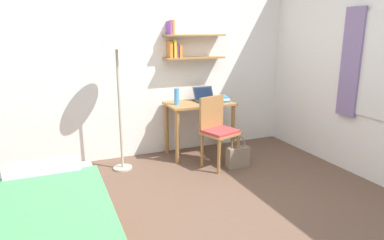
% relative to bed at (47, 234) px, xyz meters
% --- Properties ---
extents(ground_plane, '(5.28, 5.28, 0.00)m').
position_rel_bed_xyz_m(ground_plane, '(1.53, 0.06, -0.24)').
color(ground_plane, brown).
extents(wall_back, '(4.40, 0.27, 2.60)m').
position_rel_bed_xyz_m(wall_back, '(1.53, 2.08, 1.07)').
color(wall_back, white).
rests_on(wall_back, ground_plane).
extents(bed, '(0.94, 1.87, 0.54)m').
position_rel_bed_xyz_m(bed, '(0.00, 0.00, 0.00)').
color(bed, '#9E703D').
rests_on(bed, ground_plane).
extents(desk, '(0.93, 0.53, 0.76)m').
position_rel_bed_xyz_m(desk, '(2.04, 1.76, 0.36)').
color(desk, '#9E703D').
rests_on(desk, ground_plane).
extents(desk_chair, '(0.51, 0.49, 0.91)m').
position_rel_bed_xyz_m(desk_chair, '(2.08, 1.27, 0.27)').
color(desk_chair, '#9E703D').
rests_on(desk_chair, ground_plane).
extents(standing_lamp, '(0.37, 0.37, 1.74)m').
position_rel_bed_xyz_m(standing_lamp, '(0.91, 1.62, 1.28)').
color(standing_lamp, '#B2A893').
rests_on(standing_lamp, ground_plane).
extents(laptop, '(0.30, 0.22, 0.20)m').
position_rel_bed_xyz_m(laptop, '(2.15, 1.84, 0.57)').
color(laptop, black).
rests_on(laptop, desk).
extents(water_bottle, '(0.07, 0.07, 0.22)m').
position_rel_bed_xyz_m(water_bottle, '(1.70, 1.75, 0.63)').
color(water_bottle, '#4C99DB').
rests_on(water_bottle, desk).
extents(book_stack, '(0.19, 0.22, 0.08)m').
position_rel_bed_xyz_m(book_stack, '(2.36, 1.70, 0.55)').
color(book_stack, '#3384C6').
rests_on(book_stack, desk).
extents(handbag, '(0.30, 0.12, 0.42)m').
position_rel_bed_xyz_m(handbag, '(2.31, 1.11, -0.09)').
color(handbag, gray).
rests_on(handbag, ground_plane).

